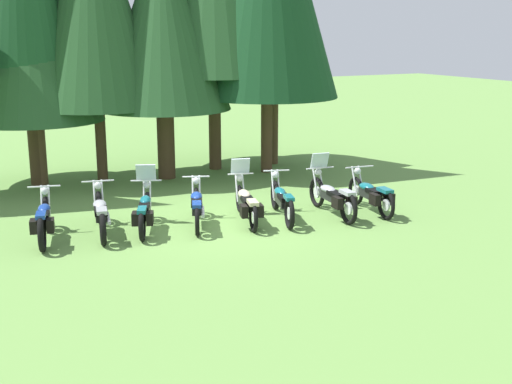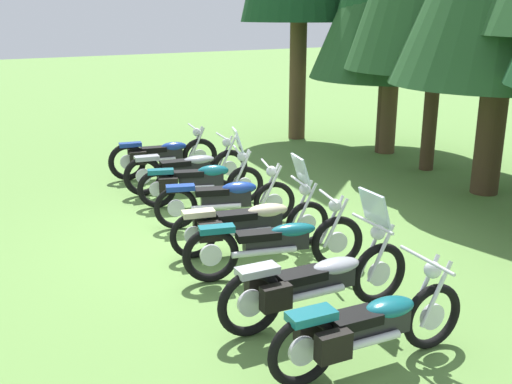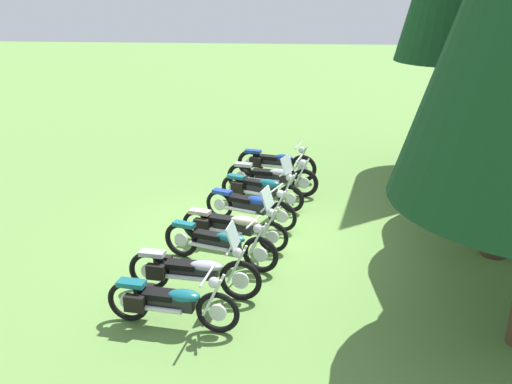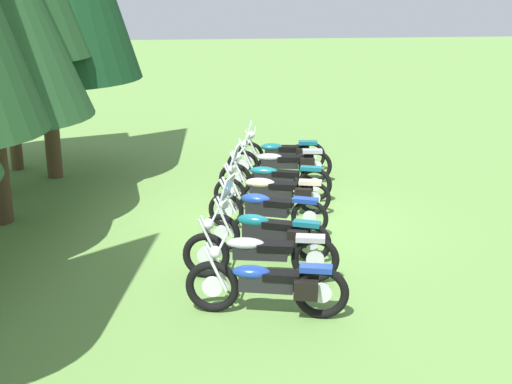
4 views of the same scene
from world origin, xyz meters
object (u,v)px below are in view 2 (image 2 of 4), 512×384
motorcycle_1 (188,168)px  motorcycle_7 (368,325)px  motorcycle_2 (200,180)px  motorcycle_3 (227,198)px  motorcycle_6 (316,280)px  motorcycle_5 (277,242)px  motorcycle_4 (250,221)px  motorcycle_0 (162,155)px

motorcycle_1 → motorcycle_7: motorcycle_1 is taller
motorcycle_1 → motorcycle_2: bearing=-92.5°
motorcycle_3 → motorcycle_6: 3.21m
motorcycle_6 → motorcycle_5: bearing=81.9°
motorcycle_1 → motorcycle_4: motorcycle_4 is taller
motorcycle_5 → motorcycle_6: 1.23m
motorcycle_3 → motorcycle_7: (4.12, -0.89, -0.01)m
motorcycle_7 → motorcycle_6: bearing=87.9°
motorcycle_0 → motorcycle_4: size_ratio=0.98×
motorcycle_3 → motorcycle_7: motorcycle_7 is taller
motorcycle_2 → motorcycle_1: bearing=98.2°
motorcycle_5 → motorcycle_7: 2.23m
motorcycle_3 → motorcycle_6: bearing=-81.1°
motorcycle_6 → motorcycle_7: motorcycle_6 is taller
motorcycle_2 → motorcycle_6: size_ratio=0.88×
motorcycle_7 → motorcycle_5: bearing=85.1°
motorcycle_6 → motorcycle_2: bearing=85.8°
motorcycle_4 → motorcycle_6: 2.08m
motorcycle_1 → motorcycle_5: size_ratio=1.03×
motorcycle_3 → motorcycle_7: size_ratio=0.98×
motorcycle_3 → motorcycle_4: 1.13m
motorcycle_4 → motorcycle_5: bearing=-82.9°
motorcycle_1 → motorcycle_6: 5.30m
motorcycle_1 → motorcycle_4: 3.22m
motorcycle_5 → motorcycle_7: size_ratio=1.07×
motorcycle_0 → motorcycle_7: 7.46m
motorcycle_1 → motorcycle_3: 2.09m
motorcycle_2 → motorcycle_7: bearing=-78.4°
motorcycle_3 → motorcycle_2: bearing=105.5°
motorcycle_3 → motorcycle_0: bearing=105.4°
motorcycle_2 → motorcycle_6: (4.29, -0.84, 0.02)m
motorcycle_2 → motorcycle_7: 5.38m
motorcycle_0 → motorcycle_5: (5.18, -0.76, -0.02)m
motorcycle_0 → motorcycle_2: size_ratio=1.06×
motorcycle_2 → motorcycle_3: bearing=-73.8°
motorcycle_1 → motorcycle_2: size_ratio=1.14×
motorcycle_0 → motorcycle_6: motorcycle_6 is taller
motorcycle_1 → motorcycle_6: motorcycle_6 is taller
motorcycle_0 → motorcycle_7: size_ratio=1.02×
motorcycle_2 → motorcycle_4: size_ratio=0.92×
motorcycle_4 → motorcycle_0: bearing=97.3°
motorcycle_7 → motorcycle_0: bearing=88.2°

